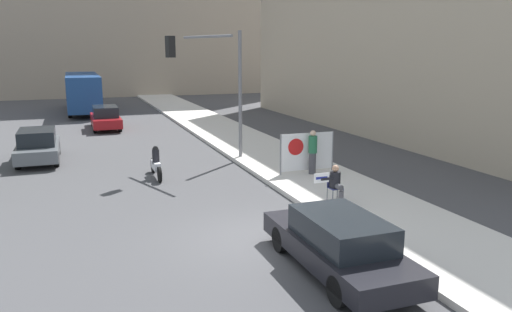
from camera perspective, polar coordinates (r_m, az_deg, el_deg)
ground_plane at (r=13.48m, az=0.59°, el=-9.50°), size 160.00×160.00×0.00m
sidewalk_curb at (r=28.47m, az=-2.42°, el=2.14°), size 3.81×90.00×0.17m
building_backdrop_right at (r=32.93m, az=19.63°, el=16.25°), size 10.00×32.00×15.57m
seated_protester at (r=16.02m, az=9.10°, el=-3.05°), size 0.99×0.77×1.21m
jogger_on_sidewalk at (r=19.62m, az=6.49°, el=0.49°), size 0.34×0.34×1.73m
protest_banner at (r=19.83m, az=5.82°, el=0.51°), size 2.34×0.06×1.59m
traffic_light_pole at (r=21.67m, az=-4.67°, el=9.51°), size 3.57×3.33×5.63m
parked_car_curbside at (r=11.53m, az=9.38°, el=-9.78°), size 1.74×4.71×1.36m
car_on_road_nearest at (r=24.53m, az=-23.66°, el=1.10°), size 1.75×4.44×1.49m
car_on_road_midblock at (r=33.46m, az=-16.82°, el=4.23°), size 1.71×4.76×1.48m
city_bus_on_road at (r=43.09m, az=-19.19°, el=7.08°), size 2.48×10.94×3.07m
motorcycle_on_road at (r=20.10m, az=-11.36°, el=-0.90°), size 0.28×2.24×1.27m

